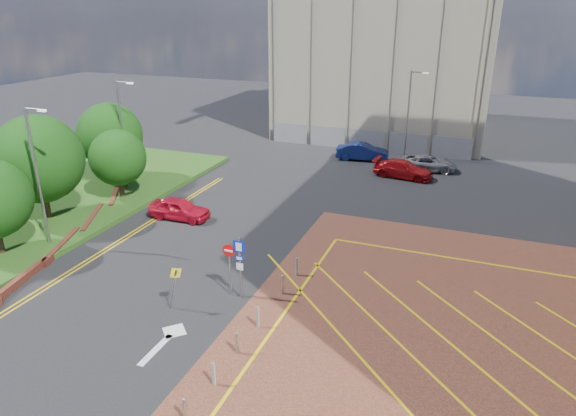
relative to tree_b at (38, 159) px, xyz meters
The scene contains 19 objects.
ground 16.83m from the tree_b, 17.88° to the right, with size 140.00×140.00×0.00m, color black.
forecourt 30.22m from the tree_b, ahead, with size 26.00×26.00×0.02m, color brown.
grass_bed 4.89m from the tree_b, 158.20° to the left, with size 14.00×32.00×0.30m, color #294B18.
retaining_wall 6.24m from the tree_b, 39.04° to the right, with size 6.06×20.33×0.40m.
tree_b is the anchor object (origin of this frame).
tree_c 5.49m from the tree_b, 68.20° to the left, with size 4.00×4.00×4.90m.
tree_d 8.07m from the tree_b, 97.13° to the left, with size 5.00×5.00×6.08m.
lamp_left_near 4.32m from the tree_b, 44.25° to the right, with size 1.53×0.16×8.00m.
lamp_left_far 7.10m from the tree_b, 81.23° to the left, with size 1.53×0.16×8.00m.
lamp_back 30.21m from the tree_b, 49.59° to the left, with size 1.53×0.16×8.00m.
sign_cluster 16.46m from the tree_b, 14.26° to the right, with size 1.17×0.12×3.20m.
warning_sign 15.24m from the tree_b, 24.07° to the right, with size 0.77×0.42×2.25m.
bollard_row 19.38m from the tree_b, 20.53° to the right, with size 0.14×11.14×0.90m.
construction_building 38.87m from the tree_b, 66.11° to the left, with size 21.20×19.20×22.00m, color #B3A992.
construction_fence 30.13m from the tree_b, 56.58° to the left, with size 21.60×0.06×2.00m, color gray.
car_red_left 9.26m from the tree_b, 23.74° to the left, with size 1.66×4.14×1.41m, color red.
car_blue_back 26.97m from the tree_b, 53.52° to the left, with size 1.65×4.73×1.56m, color navy.
car_red_back 27.11m from the tree_b, 41.12° to the left, with size 1.98×4.87×1.41m, color #A70E12.
car_silver_back 30.08m from the tree_b, 42.92° to the left, with size 2.24×4.85×1.35m, color #9E9DA3.
Camera 1 is at (10.47, -18.42, 13.34)m, focal length 32.00 mm.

